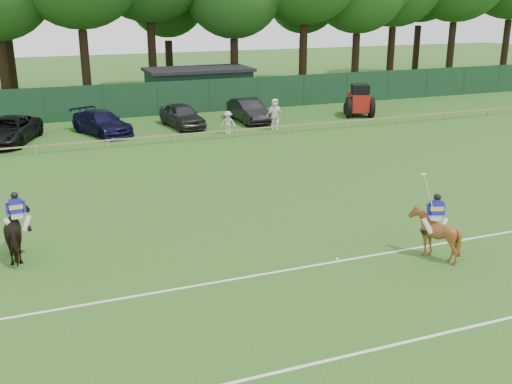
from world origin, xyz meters
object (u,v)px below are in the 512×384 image
suv_black (9,130)px  sedan_navy (102,123)px  spectator_left (228,123)px  spectator_mid (274,116)px  tractor (359,101)px  hatch_grey (182,115)px  estate_black (249,111)px  polo_ball (337,259)px  horse_dark (19,232)px  horse_chestnut (434,233)px  spectator_right (275,112)px  utility_shed (199,87)px

suv_black → sedan_navy: size_ratio=1.10×
spectator_left → spectator_mid: spectator_mid is taller
sedan_navy → spectator_mid: spectator_mid is taller
tractor → hatch_grey: bearing=-163.6°
suv_black → estate_black: 15.87m
suv_black → estate_black: bearing=23.5°
estate_black → spectator_mid: 3.31m
suv_black → sedan_navy: suv_black is taller
sedan_navy → hatch_grey: 5.40m
spectator_mid → polo_ball: bearing=-106.1°
suv_black → estate_black: estate_black is taller
sedan_navy → horse_dark: bearing=-128.2°
suv_black → tractor: (24.21, -0.03, 0.34)m
horse_dark → tractor: tractor is taller
hatch_grey → horse_chestnut: bearing=-92.4°
spectator_right → utility_shed: 10.05m
utility_shed → tractor: (9.81, -8.64, -0.41)m
horse_dark → utility_shed: (13.96, 26.78, 0.64)m
hatch_grey → tractor: bearing=-12.1°
horse_dark → hatch_grey: 21.75m
sedan_navy → spectator_right: 11.53m
suv_black → spectator_mid: spectator_mid is taller
horse_chestnut → sedan_navy: 24.99m
sedan_navy → spectator_left: size_ratio=3.46×
horse_chestnut → spectator_right: 22.41m
horse_dark → utility_shed: size_ratio=0.25×
suv_black → polo_ball: bearing=-45.0°
horse_chestnut → horse_dark: bearing=-3.0°
spectator_mid → spectator_right: bearing=66.1°
spectator_left → tractor: bearing=36.0°
suv_black → tractor: size_ratio=1.71×
hatch_grey → spectator_mid: 6.31m
suv_black → tractor: bearing=20.1°
horse_chestnut → suv_black: bearing=-41.7°
sedan_navy → spectator_right: bearing=-30.8°
utility_shed → estate_black: bearing=-79.4°
spectator_mid → spectator_left: bearing=-178.5°
horse_dark → utility_shed: utility_shed is taller
hatch_grey → utility_shed: 8.51m
sedan_navy → utility_shed: utility_shed is taller
utility_shed → horse_chestnut: bearing=-91.7°
spectator_left → horse_dark: bearing=-104.9°
spectator_mid → spectator_right: spectator_right is taller
utility_shed → sedan_navy: bearing=-137.5°
horse_dark → spectator_left: (12.74, 15.79, -0.15)m
spectator_left → utility_shed: size_ratio=0.18×
suv_black → tractor: tractor is taller
tractor → horse_dark: bearing=-122.4°
hatch_grey → estate_black: hatch_grey is taller
suv_black → estate_black: size_ratio=1.17×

